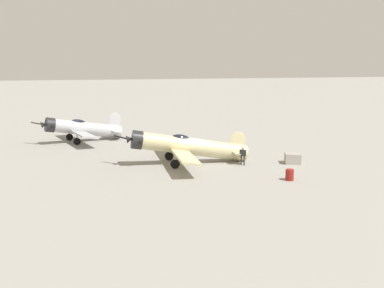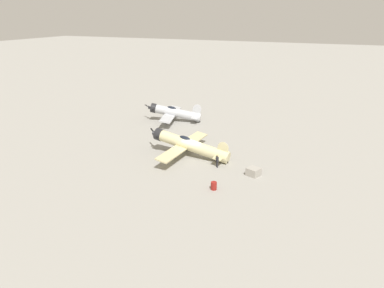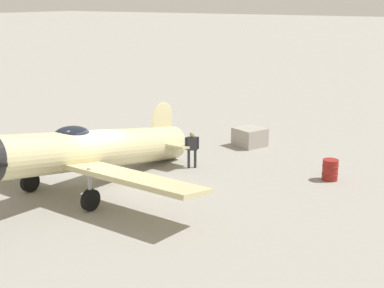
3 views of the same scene
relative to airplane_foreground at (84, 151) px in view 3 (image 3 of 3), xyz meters
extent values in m
plane|color=gray|center=(-0.03, -0.53, -1.61)|extent=(400.00, 400.00, 0.00)
cylinder|color=beige|center=(-0.03, -0.53, -0.06)|extent=(2.08, 10.56, 3.18)
ellipsoid|color=black|center=(0.03, 0.51, 0.77)|extent=(0.85, 1.82, 0.94)
cube|color=#C6BC89|center=(0.04, 0.72, -0.27)|extent=(11.94, 2.29, 0.44)
ellipsoid|color=beige|center=(-0.25, -4.88, 0.35)|extent=(0.21, 1.74, 1.84)
cube|color=#C6BC89|center=(-0.24, -4.68, -0.65)|extent=(3.45, 1.28, 0.28)
cylinder|color=#999BA0|center=(-1.59, 1.43, -0.62)|extent=(0.14, 0.14, 1.19)
cylinder|color=black|center=(-1.59, 1.43, -1.21)|extent=(0.24, 0.81, 0.80)
cylinder|color=#999BA0|center=(1.73, 1.25, -0.62)|extent=(0.14, 0.14, 1.19)
cylinder|color=black|center=(1.73, 1.25, -1.21)|extent=(0.24, 0.81, 0.80)
cylinder|color=black|center=(-0.29, -5.50, -1.47)|extent=(0.11, 0.28, 0.28)
cylinder|color=#2D2D33|center=(-2.06, -4.84, -1.20)|extent=(0.12, 0.12, 0.83)
cylinder|color=#2D2D33|center=(-1.85, -4.64, -1.20)|extent=(0.12, 0.12, 0.83)
cube|color=#2D2D33|center=(-1.95, -4.74, -0.49)|extent=(0.48, 0.47, 0.59)
sphere|color=#A08A55|center=(-1.95, -4.74, -0.07)|extent=(0.22, 0.22, 0.22)
cylinder|color=#2D2D33|center=(-2.15, -4.93, -0.47)|extent=(0.09, 0.09, 0.55)
cylinder|color=#2D2D33|center=(-1.75, -4.55, -0.47)|extent=(0.09, 0.09, 0.55)
cube|color=#9E998E|center=(-2.46, -9.44, -1.15)|extent=(1.74, 1.76, 0.93)
cylinder|color=maroon|center=(-7.68, -6.42, -1.17)|extent=(0.65, 0.65, 0.88)
torus|color=maroon|center=(-7.68, -6.42, -1.00)|extent=(0.68, 0.68, 0.04)
torus|color=maroon|center=(-7.68, -6.42, -1.35)|extent=(0.68, 0.68, 0.04)
camera|label=1|loc=(-37.74, 9.56, 7.53)|focal=40.78mm
camera|label=2|loc=(-40.52, -18.17, 16.37)|focal=33.67mm
camera|label=3|loc=(-14.37, 14.75, 5.78)|focal=50.80mm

